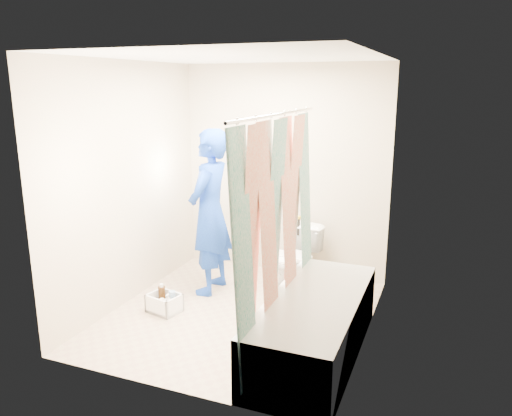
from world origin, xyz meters
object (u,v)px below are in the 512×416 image
at_px(plumber, 210,212).
at_px(cleaning_caddy, 165,304).
at_px(toilet, 296,259).
at_px(bathtub, 314,324).

relative_size(plumber, cleaning_caddy, 5.00).
bearing_deg(plumber, cleaning_caddy, -16.97).
xyz_separation_m(toilet, plumber, (-0.82, -0.41, 0.54)).
distance_m(bathtub, toilet, 1.40).
height_order(plumber, cleaning_caddy, plumber).
distance_m(bathtub, plumber, 1.74).
height_order(toilet, plumber, plumber).
relative_size(bathtub, plumber, 1.01).
bearing_deg(cleaning_caddy, plumber, 87.32).
height_order(bathtub, cleaning_caddy, bathtub).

